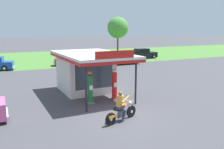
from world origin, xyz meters
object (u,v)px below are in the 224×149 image
(gas_pump_offside, at_px, (114,86))
(motorcycle_with_rider, at_px, (121,109))
(parked_car_back_row_centre_right, at_px, (122,59))
(gas_pump_nearside, at_px, (90,89))
(parked_car_back_row_centre, at_px, (72,60))
(parked_car_back_row_far_right, at_px, (143,54))

(gas_pump_offside, height_order, motorcycle_with_rider, gas_pump_offside)
(gas_pump_offside, bearing_deg, parked_car_back_row_centre_right, 59.65)
(gas_pump_nearside, height_order, parked_car_back_row_centre, gas_pump_nearside)
(gas_pump_nearside, distance_m, gas_pump_offside, 1.72)
(motorcycle_with_rider, bearing_deg, gas_pump_offside, 67.85)
(motorcycle_with_rider, relative_size, parked_car_back_row_far_right, 0.44)
(gas_pump_nearside, xyz_separation_m, motorcycle_with_rider, (0.28, -3.56, -0.31))
(motorcycle_with_rider, bearing_deg, gas_pump_nearside, 94.44)
(motorcycle_with_rider, height_order, parked_car_back_row_far_right, parked_car_back_row_far_right)
(gas_pump_nearside, bearing_deg, parked_car_back_row_centre, 76.51)
(parked_car_back_row_centre_right, bearing_deg, gas_pump_nearside, -125.16)
(motorcycle_with_rider, bearing_deg, parked_car_back_row_far_right, 54.16)
(parked_car_back_row_far_right, bearing_deg, parked_car_back_row_centre_right, -144.62)
(motorcycle_with_rider, bearing_deg, parked_car_back_row_centre, 79.55)
(gas_pump_offside, xyz_separation_m, parked_car_back_row_far_right, (14.85, 19.01, -0.23))
(motorcycle_with_rider, bearing_deg, parked_car_back_row_centre_right, 61.18)
(gas_pump_offside, xyz_separation_m, motorcycle_with_rider, (-1.45, -3.56, -0.32))
(motorcycle_with_rider, distance_m, parked_car_back_row_far_right, 27.84)
(gas_pump_nearside, relative_size, parked_car_back_row_centre, 0.40)
(gas_pump_nearside, distance_m, motorcycle_with_rider, 3.58)
(gas_pump_nearside, bearing_deg, gas_pump_offside, 0.00)
(gas_pump_offside, height_order, parked_car_back_row_far_right, gas_pump_offside)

